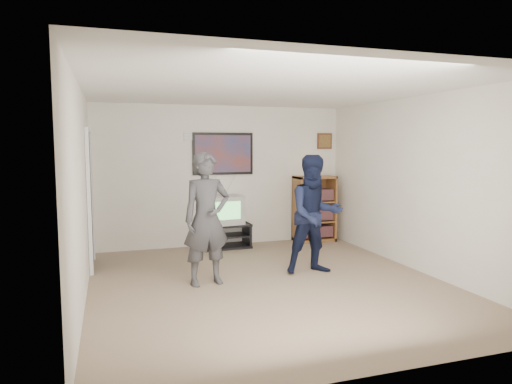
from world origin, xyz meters
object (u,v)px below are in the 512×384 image
media_stand (226,236)px  bookshelf (314,209)px  crt_television (224,210)px  person_short (315,214)px  person_tall (207,219)px

media_stand → bookshelf: 1.78m
crt_television → person_short: person_short is taller
person_tall → crt_television: bearing=60.9°
crt_television → bookshelf: bookshelf is taller
person_tall → person_short: (1.55, 0.05, -0.02)m
media_stand → person_tall: (-0.74, -1.98, 0.64)m
crt_television → person_tall: bearing=-116.4°
media_stand → person_short: bearing=-68.8°
person_short → crt_television: bearing=116.0°
bookshelf → person_tall: person_tall is taller
crt_television → person_tall: 2.11m
crt_television → person_short: (0.83, -1.93, 0.16)m
media_stand → bookshelf: size_ratio=0.71×
person_short → person_tall: bearing=-175.5°
person_tall → media_stand: bearing=60.5°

